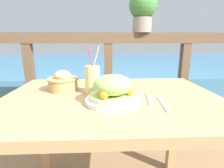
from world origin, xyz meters
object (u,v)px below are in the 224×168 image
(drink_glass, at_px, (92,80))
(potted_plant, at_px, (143,9))
(bread_basket, at_px, (63,82))
(salad_plate, at_px, (113,91))

(drink_glass, bearing_deg, potted_plant, 59.28)
(bread_basket, bearing_deg, drink_glass, -20.30)
(salad_plate, bearing_deg, bread_basket, 141.26)
(salad_plate, relative_size, drink_glass, 0.97)
(salad_plate, distance_m, potted_plant, 0.97)
(drink_glass, relative_size, bread_basket, 1.49)
(bread_basket, xyz_separation_m, potted_plant, (0.55, 0.59, 0.47))
(salad_plate, bearing_deg, potted_plant, 70.33)
(drink_glass, distance_m, potted_plant, 0.87)
(salad_plate, xyz_separation_m, potted_plant, (0.29, 0.80, 0.46))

